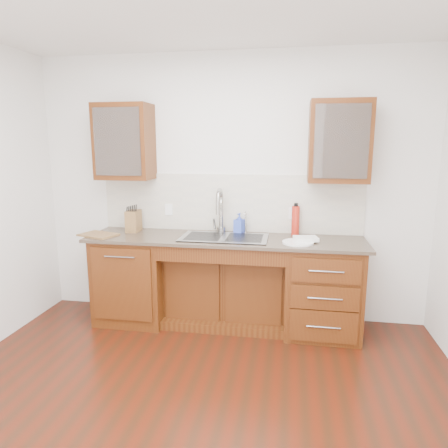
% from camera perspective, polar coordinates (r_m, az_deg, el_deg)
% --- Properties ---
extents(ground, '(4.00, 3.50, 0.10)m').
position_cam_1_polar(ground, '(3.02, -4.93, -26.52)').
color(ground, '#411207').
extents(wall_back, '(4.00, 0.10, 2.70)m').
position_cam_1_polar(wall_back, '(4.18, 0.91, 5.10)').
color(wall_back, white).
rests_on(wall_back, ground).
extents(base_cabinet_left, '(0.70, 0.62, 0.88)m').
position_cam_1_polar(base_cabinet_left, '(4.28, -12.65, -7.50)').
color(base_cabinet_left, '#593014').
rests_on(base_cabinet_left, ground).
extents(base_cabinet_center, '(1.20, 0.44, 0.70)m').
position_cam_1_polar(base_cabinet_center, '(4.15, 0.30, -9.17)').
color(base_cabinet_center, '#593014').
rests_on(base_cabinet_center, ground).
extents(base_cabinet_right, '(0.70, 0.62, 0.88)m').
position_cam_1_polar(base_cabinet_right, '(4.00, 13.82, -8.94)').
color(base_cabinet_right, '#593014').
rests_on(base_cabinet_right, ground).
extents(countertop, '(2.70, 0.65, 0.03)m').
position_cam_1_polar(countertop, '(3.89, 0.06, -2.17)').
color(countertop, '#84705B').
rests_on(countertop, base_cabinet_left).
extents(backsplash, '(2.70, 0.02, 0.59)m').
position_cam_1_polar(backsplash, '(4.14, 0.78, 3.02)').
color(backsplash, beige).
rests_on(backsplash, wall_back).
extents(sink, '(0.84, 0.46, 0.19)m').
position_cam_1_polar(sink, '(3.89, 0.02, -3.22)').
color(sink, '#9E9EA5').
rests_on(sink, countertop).
extents(faucet, '(0.04, 0.04, 0.40)m').
position_cam_1_polar(faucet, '(4.06, -0.41, 1.52)').
color(faucet, '#999993').
rests_on(faucet, countertop).
extents(filter_tap, '(0.02, 0.02, 0.24)m').
position_cam_1_polar(filter_tap, '(4.05, 3.10, 0.32)').
color(filter_tap, '#999993').
rests_on(filter_tap, countertop).
extents(upper_cabinet_left, '(0.55, 0.34, 0.75)m').
position_cam_1_polar(upper_cabinet_left, '(4.23, -14.03, 11.30)').
color(upper_cabinet_left, '#593014').
rests_on(upper_cabinet_left, wall_back).
extents(upper_cabinet_right, '(0.55, 0.34, 0.75)m').
position_cam_1_polar(upper_cabinet_right, '(3.91, 16.13, 11.22)').
color(upper_cabinet_right, '#593014').
rests_on(upper_cabinet_right, wall_back).
extents(outlet_left, '(0.08, 0.01, 0.12)m').
position_cam_1_polar(outlet_left, '(4.28, -7.88, 2.05)').
color(outlet_left, white).
rests_on(outlet_left, backsplash).
extents(outlet_right, '(0.08, 0.01, 0.12)m').
position_cam_1_polar(outlet_right, '(4.09, 9.79, 1.55)').
color(outlet_right, white).
rests_on(outlet_right, backsplash).
extents(soap_bottle, '(0.12, 0.12, 0.20)m').
position_cam_1_polar(soap_bottle, '(4.08, 2.20, 0.14)').
color(soap_bottle, blue).
rests_on(soap_bottle, countertop).
extents(water_bottle, '(0.09, 0.09, 0.29)m').
position_cam_1_polar(water_bottle, '(4.04, 10.18, 0.49)').
color(water_bottle, red).
rests_on(water_bottle, countertop).
extents(plate, '(0.38, 0.38, 0.02)m').
position_cam_1_polar(plate, '(3.72, 10.52, -2.61)').
color(plate, white).
rests_on(plate, countertop).
extents(dish_towel, '(0.24, 0.19, 0.03)m').
position_cam_1_polar(dish_towel, '(3.78, 11.61, -2.06)').
color(dish_towel, silver).
rests_on(dish_towel, plate).
extents(knife_block, '(0.13, 0.20, 0.22)m').
position_cam_1_polar(knife_block, '(4.25, -12.80, 0.43)').
color(knife_block, '#9D633D').
rests_on(knife_block, countertop).
extents(cutting_board, '(0.42, 0.35, 0.02)m').
position_cam_1_polar(cutting_board, '(4.17, -17.51, -1.47)').
color(cutting_board, olive).
rests_on(cutting_board, countertop).
extents(cup_left_a, '(0.17, 0.17, 0.10)m').
position_cam_1_polar(cup_left_a, '(4.27, -15.31, 10.59)').
color(cup_left_a, white).
rests_on(cup_left_a, upper_cabinet_left).
extents(cup_left_b, '(0.15, 0.15, 0.10)m').
position_cam_1_polar(cup_left_b, '(4.21, -13.34, 10.68)').
color(cup_left_b, silver).
rests_on(cup_left_b, upper_cabinet_left).
extents(cup_right_a, '(0.14, 0.14, 0.09)m').
position_cam_1_polar(cup_right_a, '(3.90, 14.19, 10.53)').
color(cup_right_a, white).
rests_on(cup_right_a, upper_cabinet_right).
extents(cup_right_b, '(0.12, 0.12, 0.09)m').
position_cam_1_polar(cup_right_b, '(3.91, 16.89, 10.35)').
color(cup_right_b, white).
rests_on(cup_right_b, upper_cabinet_right).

